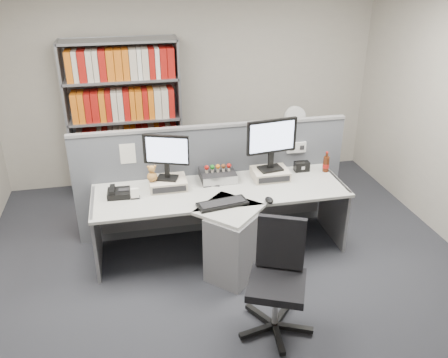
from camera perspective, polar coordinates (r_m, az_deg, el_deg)
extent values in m
plane|color=#2E3037|center=(4.55, 1.76, -14.04)|extent=(5.50, 5.50, 0.00)
cube|color=#AEA89B|center=(6.40, -4.02, 11.54)|extent=(5.00, 0.04, 2.70)
cube|color=#595C65|center=(5.25, -1.37, -0.12)|extent=(3.00, 0.05, 1.25)
cube|color=#98979C|center=(5.00, -1.45, 6.44)|extent=(3.00, 0.07, 0.03)
cube|color=white|center=(5.33, 8.76, 3.82)|extent=(0.22, 0.04, 0.12)
cube|color=white|center=(4.97, -11.61, 3.21)|extent=(0.16, 0.00, 0.22)
cube|color=white|center=(4.99, -7.02, 3.62)|extent=(0.16, 0.00, 0.22)
cube|color=white|center=(5.21, 6.24, 4.66)|extent=(0.16, 0.00, 0.22)
cube|color=#B5B6AF|center=(4.83, -0.42, -1.44)|extent=(2.60, 0.80, 0.03)
cube|color=#B5B6AF|center=(4.49, 0.62, -3.72)|extent=(0.74, 0.74, 0.03)
cube|color=gray|center=(4.58, 0.93, -8.37)|extent=(0.57, 0.57, 0.69)
cube|color=gray|center=(4.94, -15.20, -6.37)|extent=(0.03, 0.70, 0.72)
cube|color=gray|center=(5.37, 13.11, -3.37)|extent=(0.03, 0.70, 0.72)
cube|color=gray|center=(5.31, -1.20, -3.11)|extent=(2.50, 0.02, 0.45)
cube|color=beige|center=(4.88, -6.82, -0.50)|extent=(0.38, 0.30, 0.10)
cube|color=black|center=(4.75, -6.63, -1.28)|extent=(0.34, 0.01, 0.06)
cube|color=beige|center=(5.08, 5.61, 0.65)|extent=(0.38, 0.30, 0.10)
cube|color=black|center=(4.95, 6.12, -0.07)|extent=(0.34, 0.01, 0.06)
cube|color=black|center=(4.85, -6.86, 0.13)|extent=(0.24, 0.21, 0.02)
cube|color=black|center=(4.82, -6.91, 1.03)|extent=(0.05, 0.04, 0.17)
cube|color=black|center=(4.73, -7.05, 3.54)|extent=(0.45, 0.19, 0.31)
cube|color=#C3D3FF|center=(4.71, -6.95, 3.46)|extent=(0.40, 0.15, 0.26)
cube|color=black|center=(5.05, 5.64, 1.28)|extent=(0.26, 0.21, 0.02)
cube|color=black|center=(5.01, 5.69, 2.30)|extent=(0.06, 0.04, 0.20)
cube|color=black|center=(4.91, 5.82, 5.18)|extent=(0.55, 0.12, 0.36)
cube|color=#C3D3FF|center=(4.89, 5.86, 5.10)|extent=(0.49, 0.07, 0.31)
cube|color=black|center=(5.03, -0.79, 0.48)|extent=(0.37, 0.32, 0.10)
cube|color=silver|center=(4.88, -0.42, -0.31)|extent=(0.37, 0.01, 0.09)
cylinder|color=beige|center=(4.96, -2.11, 0.95)|extent=(0.03, 0.03, 0.03)
sphere|color=#A5140F|center=(4.94, -2.12, 1.40)|extent=(0.05, 0.05, 0.05)
cylinder|color=beige|center=(4.97, -1.43, 1.01)|extent=(0.03, 0.03, 0.03)
sphere|color=#19721E|center=(4.95, -1.43, 1.46)|extent=(0.05, 0.05, 0.05)
cylinder|color=beige|center=(4.98, -0.75, 1.07)|extent=(0.03, 0.03, 0.03)
sphere|color=orange|center=(4.96, -0.75, 1.52)|extent=(0.05, 0.05, 0.05)
cylinder|color=beige|center=(4.99, -0.07, 1.13)|extent=(0.03, 0.03, 0.03)
sphere|color=#593319|center=(4.97, -0.07, 1.58)|extent=(0.05, 0.05, 0.05)
cylinder|color=beige|center=(5.00, 0.60, 1.19)|extent=(0.03, 0.03, 0.03)
sphere|color=#A5140F|center=(4.98, 0.60, 1.64)|extent=(0.05, 0.05, 0.05)
cube|color=black|center=(4.53, -0.19, -3.02)|extent=(0.51, 0.26, 0.03)
cube|color=black|center=(4.52, -0.19, -2.83)|extent=(0.45, 0.20, 0.01)
ellipsoid|color=black|center=(4.59, 5.50, -2.56)|extent=(0.08, 0.12, 0.05)
cube|color=black|center=(4.80, -12.63, -1.70)|extent=(0.23, 0.21, 0.06)
cube|color=black|center=(4.78, -13.40, -1.25)|extent=(0.06, 0.18, 0.04)
cube|color=black|center=(4.78, -12.07, -1.29)|extent=(0.10, 0.06, 0.01)
cube|color=black|center=(4.73, -10.72, -2.22)|extent=(0.09, 0.05, 0.02)
cube|color=white|center=(4.69, -10.76, -1.74)|extent=(0.08, 0.03, 0.09)
cube|color=white|center=(4.73, -10.78, -1.55)|extent=(0.08, 0.03, 0.09)
sphere|color=#AF7A3A|center=(4.80, -8.70, 0.28)|extent=(0.10, 0.10, 0.10)
sphere|color=#AF7A3A|center=(4.77, -8.77, 1.22)|extent=(0.07, 0.07, 0.07)
sphere|color=#AF7A3A|center=(4.75, -9.18, 1.47)|extent=(0.03, 0.03, 0.03)
sphere|color=#AF7A3A|center=(4.76, -8.39, 1.54)|extent=(0.03, 0.03, 0.03)
cube|color=black|center=(5.29, 9.40, 1.52)|extent=(0.16, 0.09, 0.11)
cylinder|color=#3F190A|center=(5.31, 12.26, 1.78)|extent=(0.07, 0.07, 0.17)
cylinder|color=#A5140F|center=(5.32, 12.24, 1.59)|extent=(0.07, 0.07, 0.05)
cylinder|color=#3F190A|center=(5.27, 12.37, 2.87)|extent=(0.03, 0.03, 0.05)
cylinder|color=#A5140F|center=(5.26, 12.40, 3.17)|extent=(0.03, 0.03, 0.01)
cube|color=gray|center=(6.19, -18.30, 6.42)|extent=(0.03, 0.40, 2.00)
cube|color=gray|center=(6.18, -5.45, 7.60)|extent=(0.03, 0.40, 2.00)
cube|color=gray|center=(6.33, -11.93, 7.59)|extent=(1.40, 0.02, 2.00)
cube|color=gray|center=(6.52, -11.12, -1.13)|extent=(1.38, 0.40, 0.03)
cube|color=gray|center=(6.31, -11.50, 2.93)|extent=(1.38, 0.40, 0.03)
cube|color=gray|center=(6.14, -11.91, 7.23)|extent=(1.38, 0.40, 0.03)
cube|color=gray|center=(6.00, -12.34, 11.75)|extent=(1.38, 0.40, 0.03)
cube|color=gray|center=(5.92, -12.77, 16.07)|extent=(1.38, 0.40, 0.03)
cube|color=#A5140F|center=(6.41, -11.26, 0.31)|extent=(1.24, 0.28, 0.36)
cube|color=orange|center=(6.21, -11.65, 4.48)|extent=(1.24, 0.28, 0.36)
cube|color=beige|center=(6.05, -12.07, 8.89)|extent=(1.24, 0.28, 0.36)
cube|color=white|center=(5.93, -12.52, 13.51)|extent=(1.24, 0.28, 0.36)
cube|color=gray|center=(6.32, 8.11, 1.53)|extent=(0.45, 0.60, 0.70)
cube|color=black|center=(5.99, 9.16, 1.86)|extent=(0.40, 0.02, 0.28)
cube|color=black|center=(6.13, 8.96, -0.88)|extent=(0.40, 0.02, 0.28)
cylinder|color=white|center=(6.18, 8.32, 4.61)|extent=(0.17, 0.17, 0.03)
cylinder|color=white|center=(6.14, 8.38, 5.47)|extent=(0.03, 0.03, 0.17)
cylinder|color=white|center=(6.05, 8.58, 7.41)|extent=(0.29, 0.08, 0.28)
cylinder|color=silver|center=(6.08, 8.48, 7.50)|extent=(0.28, 0.07, 0.28)
cylinder|color=silver|center=(4.09, 6.26, -15.08)|extent=(0.05, 0.05, 0.40)
cube|color=black|center=(3.95, 6.42, -12.67)|extent=(0.60, 0.60, 0.07)
cube|color=black|center=(3.96, 6.92, -7.63)|extent=(0.41, 0.26, 0.46)
cube|color=black|center=(4.22, 8.66, -17.42)|extent=(0.29, 0.17, 0.04)
cylinder|color=black|center=(4.23, 10.34, -17.72)|extent=(0.05, 0.05, 0.03)
cube|color=black|center=(4.35, 7.13, -15.75)|extent=(0.24, 0.26, 0.04)
cylinder|color=black|center=(4.44, 7.74, -14.98)|extent=(0.05, 0.05, 0.03)
cube|color=black|center=(4.31, 4.28, -16.03)|extent=(0.19, 0.28, 0.04)
cylinder|color=black|center=(4.38, 3.11, -15.42)|extent=(0.05, 0.05, 0.03)
cube|color=black|center=(4.16, 3.87, -17.93)|extent=(0.30, 0.11, 0.04)
cylinder|color=black|center=(4.13, 2.32, -18.58)|extent=(0.05, 0.05, 0.03)
cube|color=black|center=(4.10, 6.67, -18.87)|extent=(0.08, 0.30, 0.04)
cylinder|color=black|center=(4.03, 7.05, -20.20)|extent=(0.05, 0.05, 0.03)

